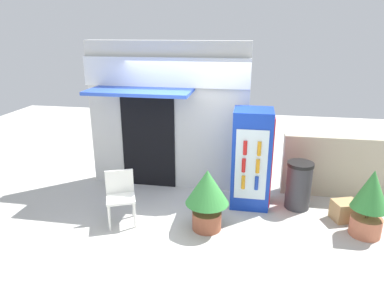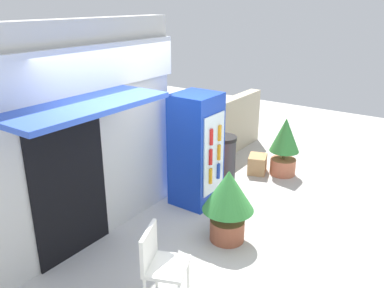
# 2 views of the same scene
# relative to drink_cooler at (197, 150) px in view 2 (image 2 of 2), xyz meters

# --- Properties ---
(ground) EXTENTS (16.00, 16.00, 0.00)m
(ground) POSITION_rel_drink_cooler_xyz_m (-1.13, -0.85, -0.88)
(ground) COLOR beige
(storefront_building) EXTENTS (3.12, 1.08, 2.85)m
(storefront_building) POSITION_rel_drink_cooler_xyz_m (-1.67, 0.58, 0.60)
(storefront_building) COLOR silver
(storefront_building) RESTS_ON ground
(drink_cooler) EXTENTS (0.68, 0.69, 1.76)m
(drink_cooler) POSITION_rel_drink_cooler_xyz_m (0.00, 0.00, 0.00)
(drink_cooler) COLOR #1438B2
(drink_cooler) RESTS_ON ground
(plastic_chair) EXTENTS (0.58, 0.56, 0.87)m
(plastic_chair) POSITION_rel_drink_cooler_xyz_m (-2.08, -0.97, -0.37)
(plastic_chair) COLOR white
(plastic_chair) RESTS_ON ground
(potted_plant_near_shop) EXTENTS (0.69, 0.69, 1.01)m
(potted_plant_near_shop) POSITION_rel_drink_cooler_xyz_m (-0.66, -0.96, -0.27)
(potted_plant_near_shop) COLOR #995138
(potted_plant_near_shop) RESTS_ON ground
(potted_plant_curbside) EXTENTS (0.54, 0.54, 1.08)m
(potted_plant_curbside) POSITION_rel_drink_cooler_xyz_m (1.78, -0.71, -0.27)
(potted_plant_curbside) COLOR #BC6B4C
(potted_plant_curbside) RESTS_ON ground
(trash_bin) EXTENTS (0.45, 0.45, 0.86)m
(trash_bin) POSITION_rel_drink_cooler_xyz_m (0.84, 0.02, -0.45)
(trash_bin) COLOR #38383D
(trash_bin) RESTS_ON ground
(stone_boundary_wall) EXTENTS (2.69, 0.24, 1.17)m
(stone_boundary_wall) POSITION_rel_drink_cooler_xyz_m (1.94, 0.65, -0.30)
(stone_boundary_wall) COLOR #B7AD93
(stone_boundary_wall) RESTS_ON ground
(cardboard_box) EXTENTS (0.49, 0.43, 0.33)m
(cardboard_box) POSITION_rel_drink_cooler_xyz_m (1.58, -0.29, -0.71)
(cardboard_box) COLOR tan
(cardboard_box) RESTS_ON ground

